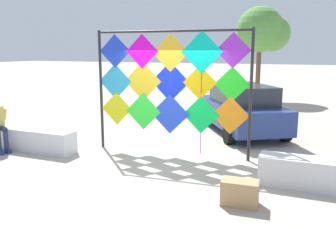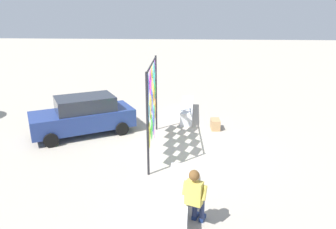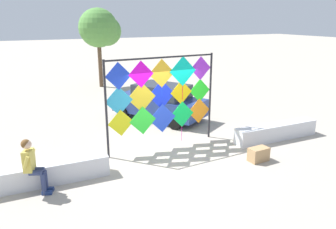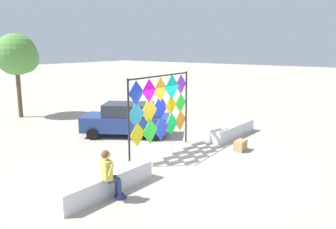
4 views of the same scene
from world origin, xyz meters
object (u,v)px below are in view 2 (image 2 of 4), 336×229
kite_display_rack (152,98)px  cardboard_box_large (215,124)px  seated_vendor (195,193)px  parked_car (83,115)px

kite_display_rack → cardboard_box_large: bearing=-46.8°
kite_display_rack → seated_vendor: size_ratio=2.72×
parked_car → seated_vendor: bearing=-140.2°
kite_display_rack → parked_car: bearing=67.7°
kite_display_rack → seated_vendor: bearing=-160.1°
parked_car → cardboard_box_large: bearing=-79.6°
kite_display_rack → cardboard_box_large: (2.13, -2.26, -1.58)m
kite_display_rack → cardboard_box_large: 3.49m
parked_car → cardboard_box_large: parked_car is taller
seated_vendor → parked_car: parked_car is taller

